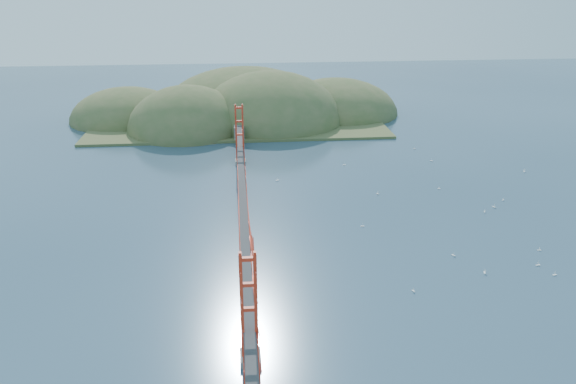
{
  "coord_description": "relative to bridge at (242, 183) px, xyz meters",
  "views": [
    {
      "loc": [
        -0.59,
        -74.31,
        34.71
      ],
      "look_at": [
        6.46,
        0.0,
        5.45
      ],
      "focal_mm": 35.0,
      "sensor_mm": 36.0,
      "label": 1
    }
  ],
  "objects": [
    {
      "name": "sailboat_14",
      "position": [
        29.41,
        -16.12,
        -6.86
      ],
      "size": [
        0.59,
        0.62,
        0.69
      ],
      "color": "white",
      "rests_on": "ground"
    },
    {
      "name": "sailboat_3",
      "position": [
        6.39,
        19.35,
        -6.86
      ],
      "size": [
        0.63,
        0.63,
        0.69
      ],
      "color": "white",
      "rests_on": "ground"
    },
    {
      "name": "sailboat_9",
      "position": [
        52.71,
        19.76,
        -6.85
      ],
      "size": [
        0.54,
        0.63,
        0.73
      ],
      "color": "white",
      "rests_on": "ground"
    },
    {
      "name": "sailboat_15",
      "position": [
        36.72,
        35.95,
        -6.87
      ],
      "size": [
        0.54,
        0.54,
        0.58
      ],
      "color": "white",
      "rests_on": "ground"
    },
    {
      "name": "sailboat_4",
      "position": [
        42.41,
        6.57,
        -6.87
      ],
      "size": [
        0.53,
        0.53,
        0.57
      ],
      "color": "white",
      "rests_on": "ground"
    },
    {
      "name": "sailboat_extra_0",
      "position": [
        39.25,
        -10.96,
        -6.87
      ],
      "size": [
        0.54,
        0.47,
        0.62
      ],
      "color": "white",
      "rests_on": "ground"
    },
    {
      "name": "sailboat_2",
      "position": [
        36.99,
        -14.88,
        -6.86
      ],
      "size": [
        0.59,
        0.51,
        0.68
      ],
      "color": "white",
      "rests_on": "ground"
    },
    {
      "name": "far_headlands",
      "position": [
        2.21,
        68.33,
        -7.01
      ],
      "size": [
        84.0,
        58.0,
        25.0
      ],
      "color": "brown",
      "rests_on": "ground"
    },
    {
      "name": "sailboat_16",
      "position": [
        17.32,
        -1.19,
        -6.87
      ],
      "size": [
        0.52,
        0.48,
        0.59
      ],
      "color": "white",
      "rests_on": "ground"
    },
    {
      "name": "ground",
      "position": [
        0.0,
        -0.18,
        -7.01
      ],
      "size": [
        320.0,
        320.0,
        0.0
      ],
      "primitive_type": "plane",
      "color": "#2D465B",
      "rests_on": "ground"
    },
    {
      "name": "sailboat_17",
      "position": [
        33.77,
        12.6,
        -6.87
      ],
      "size": [
        0.49,
        0.41,
        0.57
      ],
      "color": "white",
      "rests_on": "ground"
    },
    {
      "name": "sailboat_1",
      "position": [
        22.71,
        11.26,
        -6.86
      ],
      "size": [
        0.6,
        0.6,
        0.64
      ],
      "color": "white",
      "rests_on": "ground"
    },
    {
      "name": "sailboat_12",
      "position": [
        19.91,
        26.71,
        -6.86
      ],
      "size": [
        0.58,
        0.51,
        0.67
      ],
      "color": "white",
      "rests_on": "ground"
    },
    {
      "name": "bridge",
      "position": [
        0.0,
        0.0,
        0.0
      ],
      "size": [
        2.2,
        94.4,
        12.0
      ],
      "color": "gray",
      "rests_on": "ground"
    },
    {
      "name": "sailboat_extra_1",
      "position": [
        37.39,
        2.22,
        -6.87
      ],
      "size": [
        0.46,
        0.49,
        0.56
      ],
      "color": "white",
      "rests_on": "ground"
    },
    {
      "name": "sailboat_5",
      "position": [
        39.68,
        3.9,
        -6.85
      ],
      "size": [
        0.64,
        0.64,
        0.71
      ],
      "color": "white",
      "rests_on": "ground"
    },
    {
      "name": "sailboat_13",
      "position": [
        37.77,
        -17.44,
        -6.86
      ],
      "size": [
        0.56,
        0.5,
        0.64
      ],
      "color": "white",
      "rests_on": "ground"
    },
    {
      "name": "sailboat_6",
      "position": [
        27.27,
        -11.29,
        -6.86
      ],
      "size": [
        0.63,
        0.63,
        0.67
      ],
      "color": "white",
      "rests_on": "ground"
    },
    {
      "name": "sailboat_7",
      "position": [
        37.52,
        27.59,
        -6.86
      ],
      "size": [
        0.64,
        0.64,
        0.69
      ],
      "color": "white",
      "rests_on": "ground"
    },
    {
      "name": "sailboat_0",
      "position": [
        19.35,
        -19.45,
        -6.87
      ],
      "size": [
        0.53,
        0.53,
        0.6
      ],
      "color": "white",
      "rests_on": "ground"
    }
  ]
}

